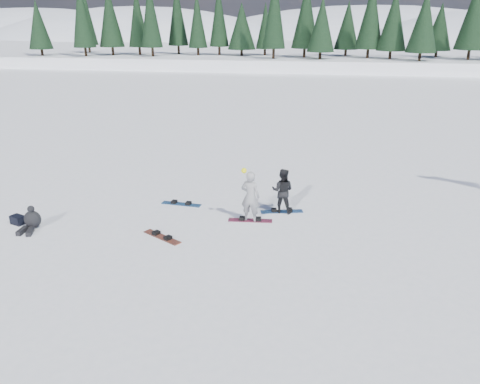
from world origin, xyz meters
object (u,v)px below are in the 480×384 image
snowboarder_woman (250,196)px  snowboard_loose_c (181,204)px  snowboard_loose_b (162,237)px  snowboarder_man (282,191)px  gear_bag (18,220)px  seated_rider (32,220)px

snowboarder_woman → snowboard_loose_c: bearing=-12.7°
snowboard_loose_b → snowboard_loose_c: size_ratio=1.00×
snowboarder_man → snowboard_loose_b: size_ratio=1.08×
snowboard_loose_b → gear_bag: bearing=-151.4°
snowboarder_woman → gear_bag: 7.86m
seated_rider → gear_bag: size_ratio=2.17×
snowboarder_man → snowboard_loose_c: size_ratio=1.08×
seated_rider → snowboard_loose_c: seated_rider is taller
gear_bag → snowboard_loose_c: 5.57m
gear_bag → snowboard_loose_b: gear_bag is taller
snowboarder_woman → snowboarder_man: size_ratio=1.19×
seated_rider → gear_bag: (-0.70, 0.25, -0.15)m
snowboard_loose_b → snowboarder_man: bearing=68.1°
snowboard_loose_c → snowboarder_man: bearing=3.3°
snowboarder_woman → snowboard_loose_b: size_ratio=1.28×
gear_bag → snowboard_loose_c: gear_bag is taller
snowboarder_woman → seated_rider: (-6.96, -1.83, -0.59)m
seated_rider → snowboard_loose_b: (4.41, 0.07, -0.29)m
snowboard_loose_b → snowboard_loose_c: same height
snowboarder_man → gear_bag: (-8.66, -2.54, -0.66)m
snowboard_loose_b → snowboard_loose_c: bearing=124.6°
snowboarder_man → gear_bag: bearing=22.3°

